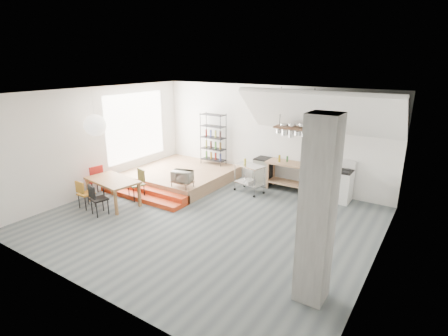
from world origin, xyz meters
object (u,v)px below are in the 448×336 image
Objects in this scene: dining_table at (112,182)px; rolling_cart at (249,175)px; mini_fridge at (264,171)px; stove at (341,185)px.

dining_table is 1.69× the size of rolling_cart.
rolling_cart is 0.87m from mini_fridge.
mini_fridge is (0.05, 0.86, -0.12)m from rolling_cart.
dining_table is (-5.33, -3.74, 0.18)m from stove.
rolling_cart is at bearing 54.41° from dining_table.
mini_fridge is at bearing 61.15° from dining_table.
rolling_cart reaches higher than dining_table.
rolling_cart is at bearing -162.21° from stove.
stove is at bearing -1.01° from mini_fridge.
rolling_cart is at bearing -93.62° from mini_fridge.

